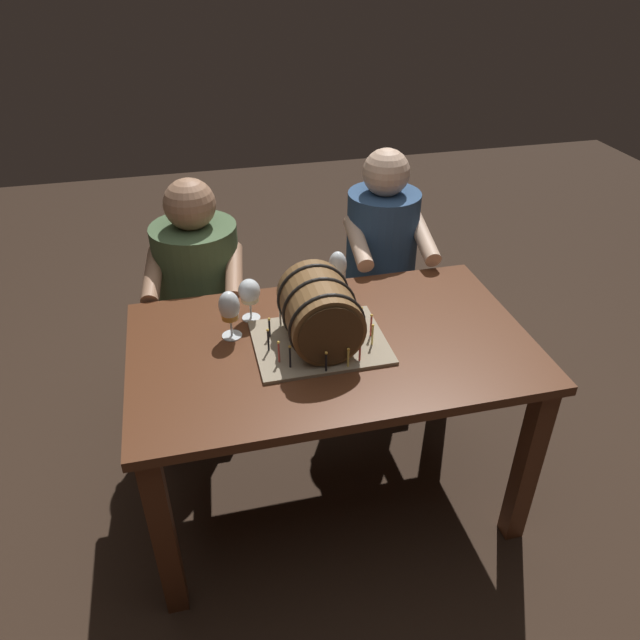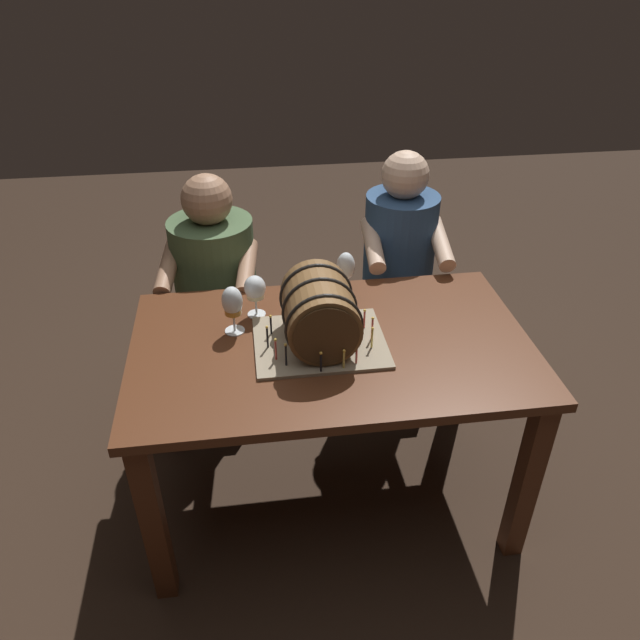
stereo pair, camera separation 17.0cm
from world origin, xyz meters
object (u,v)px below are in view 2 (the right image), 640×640
(wine_glass_empty, at_px, (346,267))
(wine_glass_amber, at_px, (232,303))
(person_seated_left, at_px, (218,303))
(wine_glass_white, at_px, (255,289))
(dining_table, at_px, (331,369))
(person_seated_right, at_px, (396,289))
(barrel_cake, at_px, (320,315))

(wine_glass_empty, height_order, wine_glass_amber, wine_glass_empty)
(person_seated_left, bearing_deg, wine_glass_empty, -38.89)
(wine_glass_white, bearing_deg, person_seated_left, 109.30)
(dining_table, height_order, wine_glass_white, wine_glass_white)
(wine_glass_amber, bearing_deg, person_seated_right, 37.44)
(wine_glass_empty, height_order, person_seated_right, person_seated_right)
(wine_glass_amber, bearing_deg, wine_glass_empty, 20.67)
(dining_table, relative_size, wine_glass_amber, 7.69)
(dining_table, distance_m, wine_glass_white, 0.40)
(wine_glass_empty, height_order, person_seated_left, person_seated_left)
(dining_table, relative_size, barrel_cake, 3.08)
(wine_glass_white, relative_size, person_seated_left, 0.14)
(barrel_cake, height_order, wine_glass_amber, barrel_cake)
(wine_glass_amber, bearing_deg, dining_table, -19.35)
(wine_glass_white, bearing_deg, wine_glass_empty, 10.36)
(wine_glass_empty, xyz_separation_m, person_seated_left, (-0.51, 0.41, -0.36))
(wine_glass_white, bearing_deg, dining_table, -40.69)
(wine_glass_empty, xyz_separation_m, person_seated_right, (0.32, 0.41, -0.36))
(person_seated_right, bearing_deg, wine_glass_empty, -127.95)
(dining_table, xyz_separation_m, wine_glass_empty, (0.09, 0.28, 0.26))
(wine_glass_empty, distance_m, person_seated_left, 0.75)
(dining_table, xyz_separation_m, wine_glass_white, (-0.25, 0.21, 0.22))
(dining_table, relative_size, person_seated_right, 1.16)
(barrel_cake, xyz_separation_m, wine_glass_white, (-0.21, 0.22, -0.01))
(barrel_cake, height_order, wine_glass_white, barrel_cake)
(wine_glass_white, height_order, person_seated_right, person_seated_right)
(barrel_cake, distance_m, wine_glass_empty, 0.31)
(wine_glass_empty, distance_m, person_seated_right, 0.63)
(dining_table, relative_size, wine_glass_white, 8.55)
(dining_table, height_order, wine_glass_amber, wine_glass_amber)
(wine_glass_white, distance_m, person_seated_left, 0.60)
(barrel_cake, distance_m, person_seated_right, 0.89)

